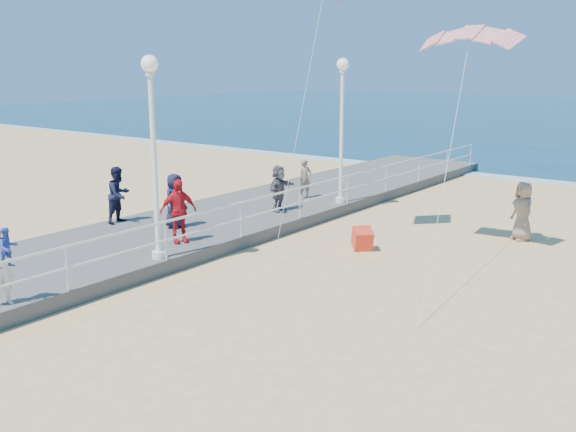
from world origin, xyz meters
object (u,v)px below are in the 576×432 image
Objects in this scene: spectator_3 at (178,211)px; spectator_7 at (119,195)px; lamp_post_far at (342,116)px; spectator_6 at (305,179)px; box_kite at (362,241)px; lamp_post_mid at (153,137)px; spectator_5 at (279,188)px; beach_walker_c at (523,211)px; toddler_held at (8,248)px; spectator_4 at (175,201)px.

spectator_3 is 3.43m from spectator_7.
lamp_post_far reaches higher than spectator_3.
lamp_post_far is at bearing 18.19° from spectator_3.
lamp_post_far reaches higher than spectator_7.
spectator_6 is 6.14m from box_kite.
lamp_post_mid is 6.97m from box_kite.
spectator_5 is at bearing -111.25° from lamp_post_far.
lamp_post_far is at bearing -134.24° from beach_walker_c.
spectator_5 is at bearing 11.11° from toddler_held.
toddler_held is at bearing -165.08° from spectator_4.
spectator_4 is at bearing -99.51° from beach_walker_c.
spectator_6 is (-0.82, 7.43, -0.18)m from spectator_3.
spectator_4 is (-2.13, 2.61, -2.39)m from lamp_post_mid.
lamp_post_mid is 2.82m from spectator_3.
lamp_post_far is at bearing 90.00° from lamp_post_mid.
box_kite is at bearing -49.60° from lamp_post_far.
toddler_held is 1.45× the size of box_kite.
spectator_4 is 6.05m from box_kite.
beach_walker_c is at bearing 54.17° from lamp_post_mid.
spectator_5 is 2.74× the size of box_kite.
toddler_held is at bearing -88.65° from lamp_post_mid.
box_kite is (-3.42, -4.12, -0.65)m from beach_walker_c.
spectator_3 reaches higher than beach_walker_c.
spectator_7 is at bearing 154.25° from lamp_post_mid.
spectator_5 is at bearing -143.56° from spectator_6.
box_kite is (4.82, -3.71, -0.86)m from spectator_6.
spectator_7 is (-3.13, -4.51, 0.11)m from spectator_5.
toddler_held is 0.50× the size of spectator_4.
lamp_post_far is (0.00, 9.00, 0.00)m from lamp_post_mid.
spectator_5 is 5.49m from spectator_7.
toddler_held is 0.53× the size of spectator_5.
spectator_3 is at bearing -150.75° from spectator_6.
spectator_5 is 4.55m from box_kite.
spectator_5 is 0.88× the size of spectator_7.
lamp_post_mid is 2.83× the size of spectator_3.
spectator_7 reaches higher than box_kite.
spectator_7 is 3.10× the size of box_kite.
spectator_5 is at bearing -19.62° from spectator_4.
lamp_post_far is 8.46m from spectator_7.
spectator_5 reaches higher than spectator_6.
lamp_post_far reaches higher than box_kite.
box_kite is (3.27, 5.16, -3.36)m from lamp_post_mid.
spectator_3 reaches higher than spectator_6.
box_kite is (3.17, 9.39, -1.39)m from toddler_held.
spectator_7 is (-4.11, -7.02, -2.33)m from lamp_post_far.
beach_walker_c is at bearing -65.51° from spectator_7.
box_kite is at bearing -115.56° from spectator_5.
spectator_6 is (0.58, 6.25, -0.11)m from spectator_4.
box_kite is at bearing -13.29° from toddler_held.
spectator_4 is 2.08m from spectator_7.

